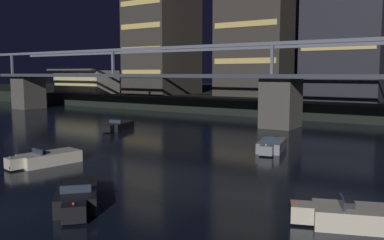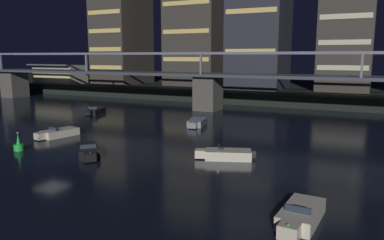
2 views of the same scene
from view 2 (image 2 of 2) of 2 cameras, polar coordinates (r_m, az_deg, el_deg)
ground_plane at (r=34.58m, az=-20.61°, el=-5.64°), size 400.00×400.00×0.00m
far_riverbank at (r=107.54m, az=12.77°, el=5.34°), size 240.00×80.00×2.20m
river_bridge at (r=61.66m, az=2.47°, el=5.74°), size 97.36×6.40×9.38m
tower_west_low at (r=93.16m, az=-10.54°, el=11.77°), size 9.54×13.12×20.79m
tower_west_tall at (r=89.03m, az=1.08°, el=15.03°), size 11.96×13.98×30.09m
tower_east_tall at (r=79.05m, az=22.47°, el=12.44°), size 9.49×11.74×23.05m
waterfront_pavilion at (r=97.14m, az=-19.39°, el=6.57°), size 12.40×7.40×4.70m
speedboat_near_left at (r=43.84m, az=-19.62°, el=-1.88°), size 2.48×5.23×1.16m
speedboat_near_center at (r=21.37m, az=16.11°, el=-13.72°), size 2.06×5.22×1.16m
speedboat_near_right at (r=34.83m, az=-15.52°, el=-4.56°), size 4.43×4.34×1.16m
speedboat_mid_left at (r=59.78m, az=-14.54°, el=1.33°), size 2.80×5.18×1.16m
speedboat_mid_center at (r=47.89m, az=0.74°, el=-0.37°), size 2.59×5.21×1.16m
speedboat_mid_right at (r=32.59m, az=5.13°, el=-5.21°), size 5.10×3.05×1.16m
channel_buoy at (r=38.91m, az=-24.80°, el=-3.53°), size 0.90×0.90×1.76m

